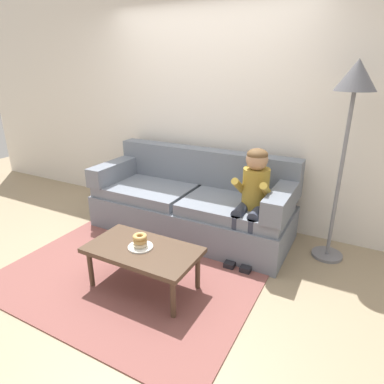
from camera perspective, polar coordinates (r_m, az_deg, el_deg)
name	(u,v)px	position (r m, az deg, el deg)	size (l,w,h in m)	color
ground	(145,263)	(3.37, -8.07, -12.03)	(10.00, 10.00, 0.00)	#9E896B
wall_back	(209,104)	(4.05, 2.89, 14.97)	(8.00, 0.10, 2.80)	silver
area_rug	(129,276)	(3.20, -10.76, -14.00)	(2.29, 1.69, 0.01)	brown
couch	(192,204)	(3.81, 0.03, -2.03)	(2.26, 0.90, 0.91)	slate
coffee_table	(143,253)	(2.85, -8.50, -10.33)	(0.95, 0.53, 0.39)	#4C3828
person_child	(253,194)	(3.23, 10.46, -0.27)	(0.34, 0.58, 1.10)	olive
plate	(141,247)	(2.84, -8.89, -9.35)	(0.21, 0.21, 0.01)	white
donut	(140,244)	(2.83, -8.92, -8.91)	(0.12, 0.12, 0.04)	beige
donut_second	(140,240)	(2.81, -8.96, -8.27)	(0.12, 0.12, 0.04)	tan
donut_third	(140,237)	(2.79, -9.00, -7.62)	(0.12, 0.12, 0.04)	tan
toy_controller	(113,252)	(3.56, -13.50, -9.97)	(0.23, 0.09, 0.05)	#339E56
floor_lamp	(353,98)	(3.24, 26.09, 14.44)	(0.35, 0.35, 1.88)	slate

